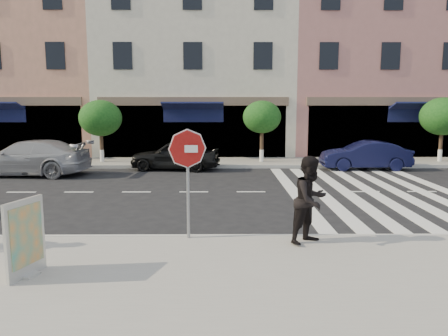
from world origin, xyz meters
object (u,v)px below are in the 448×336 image
car_far_mid (175,155)px  car_far_right (365,155)px  stop_sign (188,159)px  walker (311,200)px  poster_board (25,239)px  car_far_left (28,158)px

car_far_mid → car_far_right: size_ratio=1.01×
stop_sign → walker: bearing=-6.7°
walker → poster_board: bearing=159.3°
walker → car_far_mid: size_ratio=0.45×
car_far_mid → car_far_right: (8.81, 0.00, -0.03)m
stop_sign → walker: size_ratio=1.30×
car_far_mid → car_far_left: bearing=-69.7°
car_far_mid → car_far_right: car_far_mid is taller
car_far_left → car_far_mid: bearing=108.3°
walker → car_far_mid: walker is taller
walker → car_far_left: walker is taller
stop_sign → poster_board: size_ratio=1.78×
walker → car_far_mid: (-3.98, 11.10, -0.38)m
stop_sign → poster_board: bearing=-140.6°
poster_board → car_far_left: 12.38m
walker → car_far_left: size_ratio=0.36×
poster_board → car_far_right: 16.32m
walker → poster_board: size_ratio=1.38×
poster_board → car_far_left: bearing=131.5°
stop_sign → car_far_mid: (-1.38, 10.77, -1.21)m
stop_sign → car_far_mid: 10.92m
walker → car_far_right: walker is taller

